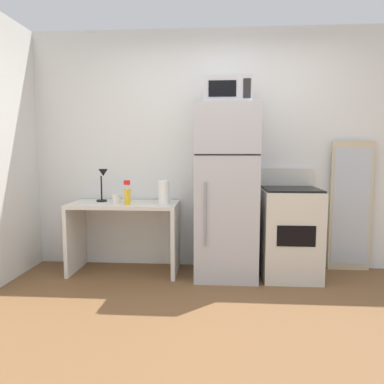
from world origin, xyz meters
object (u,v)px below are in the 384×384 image
desk (125,224)px  spray_bottle (127,195)px  coffee_mug (116,199)px  microwave (227,91)px  oven_range (290,232)px  refrigerator (226,192)px  paper_towel_roll (164,192)px  desk_lamp (103,179)px  leaning_mirror (351,206)px

desk → spray_bottle: 0.37m
desk → coffee_mug: size_ratio=11.90×
microwave → oven_range: bearing=2.9°
coffee_mug → refrigerator: (1.14, 0.02, 0.08)m
paper_towel_roll → spray_bottle: bearing=-165.7°
spray_bottle → microwave: size_ratio=0.54×
spray_bottle → oven_range: oven_range is taller
paper_towel_roll → microwave: bearing=-0.6°
desk → desk_lamp: size_ratio=3.20×
refrigerator → leaning_mirror: refrigerator is taller
desk_lamp → desk: bearing=-12.0°
paper_towel_roll → microwave: (0.64, -0.01, 1.01)m
refrigerator → leaning_mirror: size_ratio=1.25×
spray_bottle → oven_range: size_ratio=0.23×
desk_lamp → leaning_mirror: size_ratio=0.25×
leaning_mirror → coffee_mug: bearing=-173.4°
desk → spray_bottle: (0.07, -0.15, 0.33)m
coffee_mug → refrigerator: bearing=0.9°
paper_towel_roll → oven_range: oven_range is taller
paper_towel_roll → leaning_mirror: size_ratio=0.17×
paper_towel_roll → microwave: 1.19m
desk_lamp → coffee_mug: 0.28m
oven_range → microwave: bearing=-177.1°
spray_bottle → paper_towel_roll: bearing=14.3°
desk_lamp → paper_towel_roll: (0.67, -0.10, -0.12)m
desk_lamp → spray_bottle: size_ratio=1.42×
coffee_mug → microwave: size_ratio=0.21×
desk → paper_towel_roll: bearing=-7.1°
desk_lamp → microwave: microwave is taller
desk → refrigerator: refrigerator is taller
refrigerator → desk: bearing=177.9°
spray_bottle → refrigerator: (1.00, 0.11, 0.02)m
microwave → oven_range: (0.66, 0.03, -1.41)m
spray_bottle → leaning_mirror: size_ratio=0.18×
microwave → leaning_mirror: size_ratio=0.33×
desk → coffee_mug: coffee_mug is taller
spray_bottle → desk: bearing=116.7°
microwave → leaning_mirror: microwave is taller
desk_lamp → spray_bottle: (0.31, -0.20, -0.14)m
spray_bottle → coffee_mug: size_ratio=2.62×
oven_range → leaning_mirror: size_ratio=0.79×
spray_bottle → oven_range: bearing=4.1°
paper_towel_roll → coffee_mug: 0.50m
oven_range → leaning_mirror: 0.77m
paper_towel_roll → coffee_mug: paper_towel_roll is taller
desk → leaning_mirror: size_ratio=0.81×
microwave → oven_range: microwave is taller
oven_range → desk_lamp: bearing=177.7°
coffee_mug → microwave: microwave is taller
coffee_mug → leaning_mirror: 2.50m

